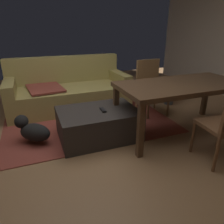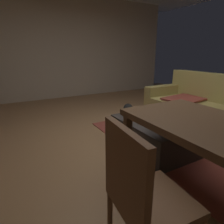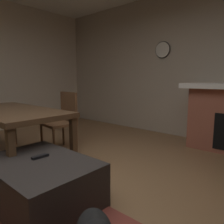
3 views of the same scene
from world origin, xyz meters
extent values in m
plane|color=olive|center=(0.00, 0.00, 0.00)|extent=(8.57, 8.57, 0.00)
cube|color=#B7A893|center=(-3.57, 0.00, 1.41)|extent=(0.12, 6.62, 2.81)
cube|color=brown|center=(0.27, 0.71, 0.01)|extent=(2.60, 2.00, 0.01)
cube|color=#9E8E4C|center=(0.11, 1.35, 0.21)|extent=(2.18, 1.00, 0.42)
cube|color=#9E8E4C|center=(0.10, 1.74, 0.67)|extent=(2.17, 0.22, 0.50)
cube|color=#9E8E4C|center=(-0.89, 1.34, 0.52)|extent=(0.19, 0.98, 0.20)
cube|color=brown|center=(-0.33, 1.35, 0.45)|extent=(0.66, 0.90, 0.03)
cube|color=#2D2826|center=(0.27, 0.06, 0.20)|extent=(1.07, 0.76, 0.41)
cube|color=black|center=(0.32, 0.02, 0.42)|extent=(0.06, 0.16, 0.02)
cube|color=#513823|center=(0.58, 0.17, 0.34)|extent=(0.07, 0.07, 0.68)
cube|color=#513823|center=(0.58, -0.58, 0.34)|extent=(0.07, 0.07, 0.68)
cube|color=brown|center=(1.41, -0.94, 0.43)|extent=(0.48, 0.48, 0.04)
cube|color=brown|center=(1.39, -1.14, 0.69)|extent=(0.44, 0.08, 0.48)
cylinder|color=brown|center=(1.23, -0.72, 0.21)|extent=(0.04, 0.04, 0.41)
cylinder|color=brown|center=(1.19, -1.12, 0.21)|extent=(0.04, 0.04, 0.41)
ellipsoid|color=black|center=(-0.57, 0.17, 0.17)|extent=(0.48, 0.45, 0.24)
sphere|color=black|center=(-0.72, 0.29, 0.30)|extent=(0.18, 0.18, 0.18)
camera|label=1|loc=(-0.50, -2.47, 1.47)|focal=33.68mm
camera|label=2|loc=(2.13, -1.62, 1.29)|focal=31.03mm
camera|label=3|loc=(-1.47, 1.02, 1.14)|focal=34.55mm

